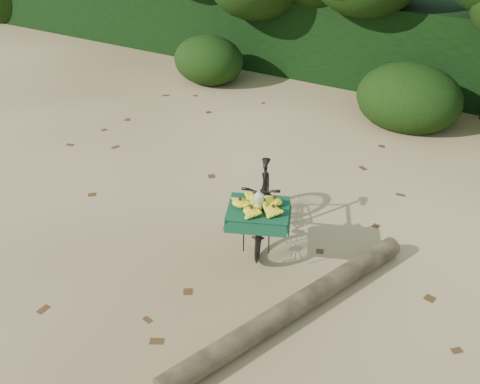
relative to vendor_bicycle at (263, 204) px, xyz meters
The scene contains 6 objects.
ground 1.00m from the vendor_bicycle, 163.39° to the left, with size 80.00×80.00×0.00m, color tan.
vendor_bicycle is the anchor object (origin of this frame).
fallen_log 1.52m from the vendor_bicycle, 47.82° to the right, with size 0.24×0.24×3.38m, color brown.
hedge_backdrop 6.61m from the vendor_bicycle, 97.19° to the left, with size 26.00×1.80×1.80m, color black.
bush_clumps 4.56m from the vendor_bicycle, 94.10° to the left, with size 8.80×1.70×0.90m, color black, non-canonical shape.
leaf_litter 1.32m from the vendor_bicycle, 132.66° to the left, with size 7.00×7.30×0.01m, color #472913, non-canonical shape.
Camera 1 is at (3.32, -5.07, 4.11)m, focal length 38.00 mm.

